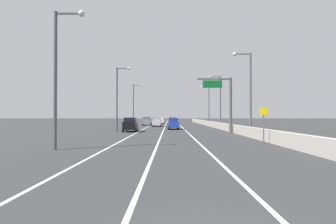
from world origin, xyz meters
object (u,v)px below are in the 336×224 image
speed_advisory_sign (264,123)px  car_black_1 (130,125)px  lamp_post_right_third (219,98)px  car_white_3 (160,120)px  car_gray_5 (147,121)px  lamp_post_right_fourth (208,103)px  car_red_2 (172,121)px  overhead_sign_gantry (225,98)px  lamp_post_left_far (134,102)px  lamp_post_left_near (59,69)px  car_blue_0 (173,124)px  lamp_post_right_second (248,88)px  car_silver_4 (157,122)px  lamp_post_left_mid (119,94)px

speed_advisory_sign → car_black_1: (-13.71, 16.83, -0.74)m
lamp_post_right_third → car_black_1: lamp_post_right_third is taller
lamp_post_right_third → car_white_3: lamp_post_right_third is taller
car_white_3 → car_gray_5: bearing=-101.2°
lamp_post_right_fourth → car_red_2: bearing=-160.9°
overhead_sign_gantry → lamp_post_left_far: lamp_post_left_far is taller
car_red_2 → car_white_3: bearing=103.9°
speed_advisory_sign → lamp_post_left_near: lamp_post_left_near is taller
lamp_post_right_fourth → car_blue_0: bearing=-112.3°
overhead_sign_gantry → lamp_post_right_fourth: bearing=86.3°
lamp_post_right_second → car_silver_4: (-11.74, 27.56, -4.57)m
lamp_post_right_third → car_silver_4: lamp_post_right_third is taller
lamp_post_right_fourth → lamp_post_left_far: size_ratio=1.00×
lamp_post_right_third → car_silver_4: (-11.73, 8.96, -4.57)m
car_silver_4 → car_blue_0: bearing=-74.5°
overhead_sign_gantry → car_black_1: size_ratio=1.76×
lamp_post_right_fourth → car_red_2: 10.45m
lamp_post_left_far → car_blue_0: lamp_post_left_far is taller
lamp_post_left_mid → car_black_1: lamp_post_left_mid is taller
lamp_post_right_fourth → car_blue_0: (-8.92, -21.73, -4.60)m
lamp_post_left_mid → car_silver_4: size_ratio=2.04×
lamp_post_right_fourth → lamp_post_right_third: bearing=-91.7°
lamp_post_right_third → car_black_1: size_ratio=2.27×
lamp_post_left_far → car_white_3: bearing=70.5°
lamp_post_left_near → car_red_2: 47.70m
lamp_post_right_second → lamp_post_left_mid: size_ratio=1.00×
lamp_post_left_far → car_black_1: size_ratio=2.27×
speed_advisory_sign → car_red_2: bearing=99.8°
lamp_post_left_near → car_silver_4: lamp_post_left_near is taller
car_red_2 → lamp_post_right_second: bearing=-76.3°
car_black_1 → car_gray_5: bearing=89.1°
speed_advisory_sign → overhead_sign_gantry: bearing=91.8°
lamp_post_right_fourth → lamp_post_left_near: size_ratio=1.00×
overhead_sign_gantry → car_red_2: size_ratio=1.74×
lamp_post_left_mid → car_gray_5: lamp_post_left_mid is taller
lamp_post_right_second → car_red_2: bearing=103.7°
car_silver_4 → lamp_post_right_fourth: bearing=38.2°
overhead_sign_gantry → car_black_1: bearing=167.3°
car_white_3 → speed_advisory_sign: bearing=-79.2°
lamp_post_left_far → car_red_2: lamp_post_left_far is taller
car_gray_5 → lamp_post_right_fourth: bearing=12.9°
speed_advisory_sign → lamp_post_right_third: bearing=87.8°
speed_advisory_sign → lamp_post_right_second: (1.05, 8.16, 3.80)m
lamp_post_left_far → speed_advisory_sign: bearing=-68.2°
speed_advisory_sign → lamp_post_left_far: lamp_post_left_far is taller
car_black_1 → car_silver_4: size_ratio=0.90×
lamp_post_right_third → speed_advisory_sign: bearing=-92.2°
car_red_2 → lamp_post_left_mid: bearing=-108.9°
lamp_post_right_fourth → car_gray_5: 15.95m
car_blue_0 → car_red_2: size_ratio=1.07×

